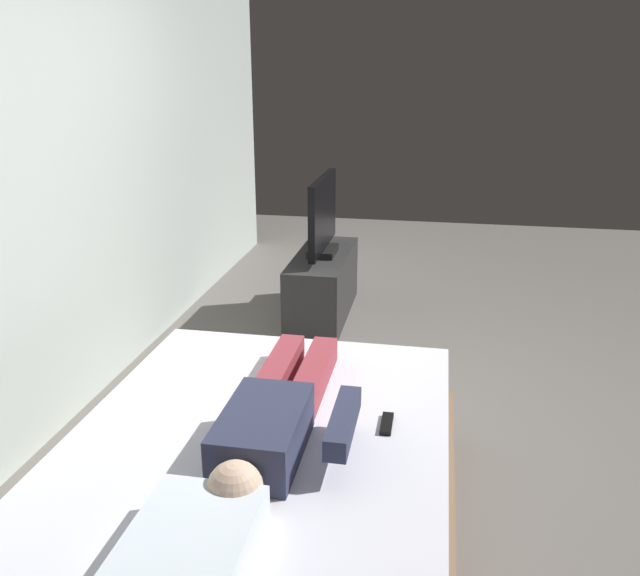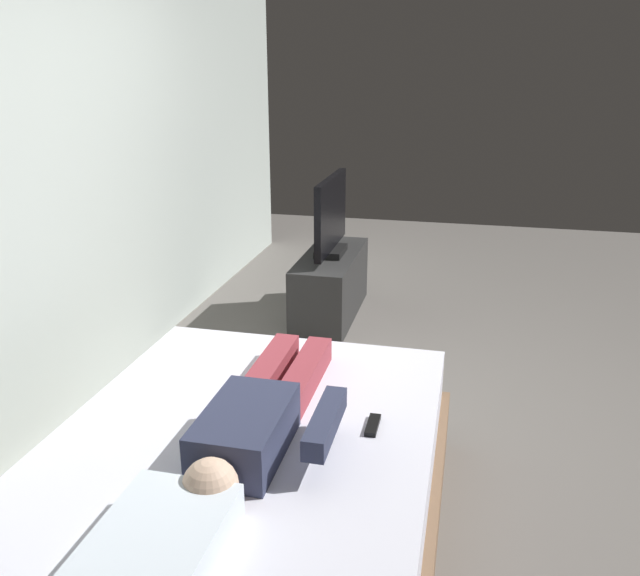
{
  "view_description": "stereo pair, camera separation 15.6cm",
  "coord_description": "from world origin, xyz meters",
  "px_view_note": "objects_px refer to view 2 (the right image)",
  "views": [
    {
      "loc": [
        -3.08,
        -0.27,
        1.88
      ],
      "look_at": [
        0.3,
        0.36,
        0.69
      ],
      "focal_mm": 36.51,
      "sensor_mm": 36.0,
      "label": 1
    },
    {
      "loc": [
        -3.04,
        -0.43,
        1.88
      ],
      "look_at": [
        0.3,
        0.36,
        0.69
      ],
      "focal_mm": 36.51,
      "sensor_mm": 36.0,
      "label": 2
    }
  ],
  "objects_px": {
    "person": "(261,416)",
    "pillow": "(158,544)",
    "tv_stand": "(331,285)",
    "bed": "(244,497)",
    "tv": "(331,218)",
    "remote": "(373,425)"
  },
  "relations": [
    {
      "from": "bed",
      "to": "person",
      "type": "relative_size",
      "value": 1.58
    },
    {
      "from": "bed",
      "to": "pillow",
      "type": "relative_size",
      "value": 4.14
    },
    {
      "from": "person",
      "to": "tv",
      "type": "height_order",
      "value": "tv"
    },
    {
      "from": "remote",
      "to": "tv",
      "type": "height_order",
      "value": "tv"
    },
    {
      "from": "pillow",
      "to": "person",
      "type": "xyz_separation_m",
      "value": [
        0.7,
        -0.07,
        0.02
      ]
    },
    {
      "from": "person",
      "to": "remote",
      "type": "relative_size",
      "value": 8.4
    },
    {
      "from": "person",
      "to": "tv",
      "type": "bearing_deg",
      "value": 6.5
    },
    {
      "from": "pillow",
      "to": "tv",
      "type": "xyz_separation_m",
      "value": [
        3.32,
        0.23,
        0.18
      ]
    },
    {
      "from": "remote",
      "to": "person",
      "type": "bearing_deg",
      "value": 110.47
    },
    {
      "from": "pillow",
      "to": "remote",
      "type": "distance_m",
      "value": 0.98
    },
    {
      "from": "person",
      "to": "tv_stand",
      "type": "bearing_deg",
      "value": 6.5
    },
    {
      "from": "remote",
      "to": "tv",
      "type": "bearing_deg",
      "value": 15.92
    },
    {
      "from": "pillow",
      "to": "tv_stand",
      "type": "xyz_separation_m",
      "value": [
        3.32,
        0.23,
        -0.35
      ]
    },
    {
      "from": "tv_stand",
      "to": "pillow",
      "type": "bearing_deg",
      "value": -176.12
    },
    {
      "from": "pillow",
      "to": "bed",
      "type": "bearing_deg",
      "value": -0.0
    },
    {
      "from": "bed",
      "to": "tv",
      "type": "height_order",
      "value": "tv"
    },
    {
      "from": "pillow",
      "to": "person",
      "type": "height_order",
      "value": "person"
    },
    {
      "from": "tv",
      "to": "tv_stand",
      "type": "bearing_deg",
      "value": 90.0
    },
    {
      "from": "pillow",
      "to": "tv_stand",
      "type": "height_order",
      "value": "pillow"
    },
    {
      "from": "bed",
      "to": "tv_stand",
      "type": "relative_size",
      "value": 1.81
    },
    {
      "from": "remote",
      "to": "tv_stand",
      "type": "xyz_separation_m",
      "value": [
        2.46,
        0.7,
        -0.3
      ]
    },
    {
      "from": "person",
      "to": "pillow",
      "type": "bearing_deg",
      "value": 174.06
    }
  ]
}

